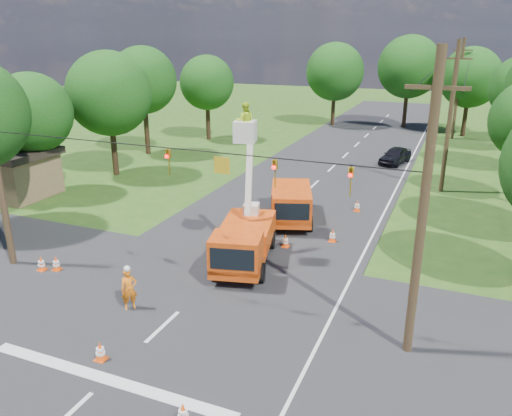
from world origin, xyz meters
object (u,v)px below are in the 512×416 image
at_px(bucket_truck, 244,233).
at_px(shed, 11,172).
at_px(second_truck, 291,202).
at_px(tree_left_c, 32,113).
at_px(pole_right_mid, 450,117).
at_px(tree_left_d, 109,94).
at_px(tree_left_f, 207,83).
at_px(traffic_cone_2, 285,241).
at_px(tree_far_b, 409,67).
at_px(distant_car, 395,155).
at_px(traffic_cone_1, 183,414).
at_px(traffic_cone_0, 100,351).
at_px(traffic_cone_4, 56,263).
at_px(traffic_cone_7, 357,206).
at_px(pole_right_far, 458,88).
at_px(pole_right_near, 423,210).
at_px(tree_left_e, 143,80).
at_px(ground_worker, 129,289).
at_px(traffic_cone_3, 332,236).
at_px(traffic_cone_5, 41,264).
at_px(tree_far_a, 335,72).
at_px(tree_far_c, 470,78).

xyz_separation_m(bucket_truck, shed, (-18.61, 3.88, 0.04)).
xyz_separation_m(second_truck, tree_left_c, (-17.27, -1.47, 4.31)).
xyz_separation_m(pole_right_mid, tree_left_d, (-23.50, -5.00, 1.02)).
relative_size(pole_right_mid, tree_left_f, 1.19).
bearing_deg(tree_left_c, pole_right_mid, 23.75).
bearing_deg(traffic_cone_2, tree_left_d, 153.68).
xyz_separation_m(pole_right_mid, shed, (-26.50, -12.00, -3.49)).
xyz_separation_m(bucket_truck, tree_far_b, (2.39, 40.88, 5.23)).
distance_m(distant_car, traffic_cone_1, 32.69).
height_order(traffic_cone_0, traffic_cone_4, same).
bearing_deg(tree_left_f, tree_left_d, -90.76).
distance_m(traffic_cone_7, pole_right_far, 27.27).
relative_size(pole_right_near, pole_right_mid, 1.00).
relative_size(distant_car, traffic_cone_4, 5.67).
height_order(bucket_truck, tree_left_e, tree_left_e).
xyz_separation_m(pole_right_near, tree_left_d, (-23.50, 15.00, 1.02)).
distance_m(pole_right_far, tree_left_e, 31.08).
relative_size(pole_right_near, tree_far_b, 0.97).
distance_m(traffic_cone_2, tree_left_c, 19.08).
distance_m(second_truck, pole_right_mid, 12.90).
distance_m(bucket_truck, traffic_cone_4, 8.69).
height_order(traffic_cone_1, traffic_cone_7, same).
bearing_deg(traffic_cone_1, traffic_cone_0, 159.95).
bearing_deg(traffic_cone_7, ground_worker, -111.65).
height_order(traffic_cone_3, tree_left_d, tree_left_d).
distance_m(traffic_cone_5, tree_far_b, 46.76).
distance_m(distant_car, traffic_cone_4, 28.95).
distance_m(second_truck, traffic_cone_2, 3.95).
relative_size(distant_car, pole_right_near, 0.40).
height_order(shed, tree_far_a, tree_far_a).
bearing_deg(traffic_cone_7, pole_right_far, 80.35).
bearing_deg(traffic_cone_2, traffic_cone_0, -102.96).
bearing_deg(traffic_cone_4, tree_far_a, 87.26).
bearing_deg(pole_right_near, traffic_cone_2, 135.14).
xyz_separation_m(second_truck, traffic_cone_4, (-7.83, -10.26, -0.77)).
xyz_separation_m(ground_worker, tree_far_b, (4.90, 46.32, 5.94)).
bearing_deg(traffic_cone_5, tree_left_f, 103.35).
bearing_deg(traffic_cone_0, tree_left_d, 126.11).
relative_size(traffic_cone_3, pole_right_far, 0.07).
bearing_deg(traffic_cone_4, traffic_cone_5, -155.88).
relative_size(tree_left_e, tree_far_b, 0.91).
xyz_separation_m(traffic_cone_1, pole_right_mid, (5.32, 25.90, 4.75)).
height_order(bucket_truck, tree_far_c, tree_far_c).
bearing_deg(pole_right_near, traffic_cone_1, -132.05).
bearing_deg(traffic_cone_0, distant_car, 80.40).
height_order(traffic_cone_2, tree_left_e, tree_left_e).
xyz_separation_m(traffic_cone_0, tree_far_a, (-4.18, 47.45, 5.83)).
relative_size(pole_right_far, tree_left_f, 1.19).
bearing_deg(shed, tree_left_d, 66.80).
distance_m(pole_right_mid, tree_left_d, 24.05).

